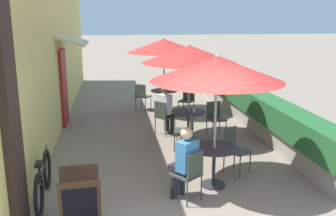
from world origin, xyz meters
name	(u,v)px	position (x,y,z in m)	size (l,w,h in m)	color
cafe_facade_wall	(58,48)	(-2.54, 6.68, 2.09)	(0.98, 13.64, 4.20)	#E0CC6B
planter_hedge	(235,96)	(2.75, 6.72, 0.54)	(0.60, 12.64, 1.01)	gray
patio_table_near	(214,157)	(0.70, 1.63, 0.54)	(0.84, 0.84, 0.72)	#28282D
patio_umbrella_near	(217,69)	(0.70, 1.63, 2.10)	(2.25, 2.25, 2.35)	#B7B7BC
cafe_chair_near_left	(190,172)	(0.15, 1.10, 0.52)	(0.56, 0.56, 0.87)	#384238
seated_patron_near_left	(185,160)	(0.08, 1.19, 0.69)	(0.50, 0.51, 1.25)	#23232D
cafe_chair_near_right	(234,147)	(1.24, 2.16, 0.52)	(0.56, 0.56, 0.87)	#384238
patio_table_mid	(188,118)	(0.76, 4.23, 0.54)	(0.84, 0.84, 0.72)	#28282D
patio_umbrella_mid	(189,54)	(0.76, 4.23, 2.10)	(2.25, 2.25, 2.35)	#B7B7BC
cafe_chair_mid_left	(163,115)	(0.21, 4.75, 0.52)	(0.56, 0.56, 0.87)	#384238
seated_patron_mid_left	(166,108)	(0.29, 4.83, 0.69)	(0.51, 0.50, 1.25)	#23232D
cafe_chair_mid_right	(187,128)	(0.58, 3.49, 0.52)	(0.51, 0.51, 0.87)	#384238
cafe_chair_mid_back	(215,116)	(1.49, 4.44, 0.52)	(0.47, 0.47, 0.87)	#384238
coffee_cup_mid	(194,110)	(0.88, 4.13, 0.76)	(0.07, 0.07, 0.09)	white
patio_table_far	(164,96)	(0.54, 6.97, 0.54)	(0.84, 0.84, 0.72)	#28282D
patio_umbrella_far	(164,46)	(0.54, 6.97, 2.10)	(2.25, 2.25, 2.35)	#B7B7BC
cafe_chair_far_left	(187,98)	(1.21, 6.60, 0.52)	(0.56, 0.56, 0.87)	#384238
cafe_chair_far_right	(142,95)	(-0.12, 7.34, 0.52)	(0.56, 0.56, 0.87)	#384238
coffee_cup_far	(165,89)	(0.58, 7.02, 0.76)	(0.07, 0.07, 0.09)	#B73D3D
bicycle_leaning	(43,180)	(-2.20, 1.46, 0.36)	(0.15, 1.74, 0.79)	black
menu_board	(80,203)	(-1.53, 0.48, 0.43)	(0.61, 0.68, 0.87)	#422819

